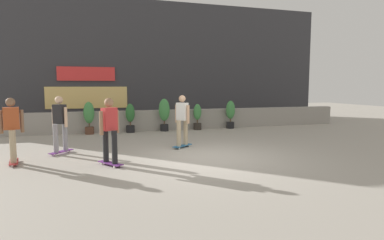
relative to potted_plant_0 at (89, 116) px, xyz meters
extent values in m
plane|color=#A8A093|center=(3.20, -5.55, -0.76)|extent=(48.00, 48.00, 0.00)
cube|color=gray|center=(3.20, 0.45, -0.31)|extent=(18.00, 0.40, 0.90)
cube|color=#38383D|center=(3.20, 4.45, 2.49)|extent=(20.00, 2.00, 6.50)
cube|color=#F23333|center=(-0.09, 3.41, 1.84)|extent=(2.80, 0.08, 0.70)
cube|color=#F2CC72|center=(-0.09, 3.42, 0.64)|extent=(4.00, 0.06, 1.10)
cylinder|color=brown|center=(0.00, 0.00, -0.61)|extent=(0.36, 0.36, 0.30)
cylinder|color=brown|center=(0.00, 0.00, -0.38)|extent=(0.06, 0.06, 0.15)
ellipsoid|color=#428C47|center=(0.00, 0.00, 0.14)|extent=(0.44, 0.44, 0.89)
cylinder|color=black|center=(1.68, 0.00, -0.61)|extent=(0.36, 0.36, 0.30)
cylinder|color=brown|center=(1.68, 0.00, -0.38)|extent=(0.06, 0.06, 0.15)
ellipsoid|color=#2D6B33|center=(1.68, 0.00, 0.09)|extent=(0.38, 0.38, 0.79)
cylinder|color=black|center=(3.17, 0.00, -0.61)|extent=(0.36, 0.36, 0.30)
cylinder|color=brown|center=(3.17, 0.00, -0.38)|extent=(0.06, 0.06, 0.15)
ellipsoid|color=#428C47|center=(3.17, 0.00, 0.19)|extent=(0.48, 0.48, 0.98)
cylinder|color=#2D2823|center=(4.70, 0.00, -0.61)|extent=(0.36, 0.36, 0.30)
cylinder|color=brown|center=(4.70, 0.00, -0.38)|extent=(0.06, 0.06, 0.15)
ellipsoid|color=#428C47|center=(4.70, 0.00, 0.06)|extent=(0.35, 0.35, 0.72)
cylinder|color=black|center=(6.34, 0.00, -0.61)|extent=(0.36, 0.36, 0.30)
cylinder|color=brown|center=(6.34, 0.00, -0.38)|extent=(0.06, 0.06, 0.15)
ellipsoid|color=#428C47|center=(6.34, 0.00, 0.12)|extent=(0.42, 0.42, 0.85)
cube|color=#72338C|center=(-0.77, -3.84, -0.69)|extent=(0.67, 0.74, 0.02)
cylinder|color=silver|center=(-0.88, -4.09, -0.73)|extent=(0.06, 0.06, 0.06)
cylinder|color=silver|center=(-1.00, -3.98, -0.73)|extent=(0.06, 0.06, 0.06)
cylinder|color=silver|center=(-0.54, -3.70, -0.73)|extent=(0.06, 0.06, 0.06)
cylinder|color=silver|center=(-0.66, -3.59, -0.73)|extent=(0.06, 0.06, 0.06)
cylinder|color=gray|center=(-0.89, -3.98, -0.27)|extent=(0.14, 0.14, 0.82)
cylinder|color=gray|center=(-0.65, -3.70, -0.27)|extent=(0.14, 0.14, 0.82)
cube|color=#262628|center=(-0.77, -3.84, 0.42)|extent=(0.40, 0.39, 0.56)
sphere|color=beige|center=(-0.77, -3.84, 0.83)|extent=(0.22, 0.22, 0.22)
cylinder|color=beige|center=(-0.59, -3.99, 0.34)|extent=(0.09, 0.09, 0.58)
cylinder|color=beige|center=(-0.95, -3.69, 0.34)|extent=(0.09, 0.09, 0.58)
cube|color=#266699|center=(2.90, -3.97, -0.69)|extent=(0.76, 0.64, 0.02)
cylinder|color=silver|center=(3.06, -3.75, -0.73)|extent=(0.06, 0.06, 0.06)
cylinder|color=silver|center=(3.16, -3.87, -0.73)|extent=(0.06, 0.06, 0.06)
cylinder|color=silver|center=(2.64, -4.06, -0.73)|extent=(0.06, 0.06, 0.06)
cylinder|color=silver|center=(2.74, -4.19, -0.73)|extent=(0.06, 0.06, 0.06)
cylinder|color=tan|center=(3.04, -3.86, -0.27)|extent=(0.14, 0.14, 0.82)
cylinder|color=tan|center=(2.76, -4.08, -0.27)|extent=(0.14, 0.14, 0.82)
cube|color=white|center=(2.90, -3.97, 0.42)|extent=(0.38, 0.41, 0.56)
sphere|color=tan|center=(2.90, -3.97, 0.83)|extent=(0.22, 0.22, 0.22)
cylinder|color=tan|center=(2.76, -3.78, 0.34)|extent=(0.09, 0.09, 0.58)
cylinder|color=tan|center=(3.04, -4.15, 0.34)|extent=(0.09, 0.09, 0.58)
cube|color=maroon|center=(-1.81, -4.84, -0.69)|extent=(0.34, 0.82, 0.02)
cylinder|color=silver|center=(-1.94, -4.60, -0.73)|extent=(0.04, 0.06, 0.06)
cylinder|color=silver|center=(-1.78, -4.57, -0.73)|extent=(0.04, 0.06, 0.06)
cylinder|color=silver|center=(-1.84, -5.11, -0.73)|extent=(0.04, 0.06, 0.06)
cylinder|color=silver|center=(-1.69, -5.08, -0.73)|extent=(0.04, 0.06, 0.06)
cylinder|color=tan|center=(-1.84, -4.66, -0.27)|extent=(0.14, 0.14, 0.82)
cylinder|color=tan|center=(-1.78, -5.02, -0.27)|extent=(0.14, 0.14, 0.82)
cube|color=#B24C26|center=(-1.81, -4.84, 0.42)|extent=(0.39, 0.26, 0.56)
sphere|color=brown|center=(-1.81, -4.84, 0.83)|extent=(0.22, 0.22, 0.22)
cylinder|color=brown|center=(-2.04, -4.88, 0.34)|extent=(0.09, 0.09, 0.58)
cylinder|color=brown|center=(-1.58, -4.80, 0.34)|extent=(0.09, 0.09, 0.58)
cube|color=#72338C|center=(0.55, -5.73, -0.69)|extent=(0.61, 0.78, 0.02)
cylinder|color=silver|center=(0.76, -5.91, -0.73)|extent=(0.06, 0.06, 0.06)
cylinder|color=silver|center=(0.62, -5.99, -0.73)|extent=(0.06, 0.06, 0.06)
cylinder|color=silver|center=(0.47, -5.47, -0.73)|extent=(0.06, 0.06, 0.06)
cylinder|color=silver|center=(0.33, -5.56, -0.73)|extent=(0.06, 0.06, 0.06)
cylinder|color=black|center=(0.64, -5.88, -0.27)|extent=(0.14, 0.14, 0.82)
cylinder|color=black|center=(0.45, -5.58, -0.27)|extent=(0.14, 0.14, 0.82)
cube|color=red|center=(0.55, -5.73, 0.42)|extent=(0.41, 0.37, 0.56)
sphere|color=#9E7051|center=(0.55, -5.73, 0.83)|extent=(0.22, 0.22, 0.22)
cylinder|color=#9E7051|center=(0.74, -5.60, 0.34)|extent=(0.09, 0.09, 0.58)
cylinder|color=#9E7051|center=(0.35, -5.86, 0.34)|extent=(0.09, 0.09, 0.58)
camera|label=1|loc=(0.17, -13.93, 1.24)|focal=30.28mm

